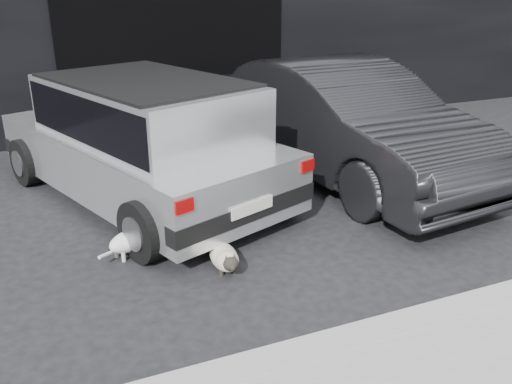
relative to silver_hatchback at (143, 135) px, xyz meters
name	(u,v)px	position (x,y,z in m)	size (l,w,h in m)	color
ground	(188,227)	(0.23, -1.05, -0.85)	(80.00, 80.00, 0.00)	black
garage_opening	(176,61)	(1.23, 2.94, 0.45)	(4.00, 0.10, 2.60)	black
curb	(398,327)	(1.23, -3.65, -0.79)	(18.00, 0.25, 0.12)	gray
silver_hatchback	(143,135)	(0.00, 0.00, 0.00)	(3.24, 4.63, 1.56)	silver
second_car	(344,121)	(2.78, -0.20, -0.05)	(1.70, 4.88, 1.61)	black
cat_siamese	(225,258)	(0.30, -2.14, -0.73)	(0.31, 0.80, 0.27)	beige
cat_white	(135,238)	(-0.45, -1.46, -0.68)	(0.70, 0.44, 0.36)	white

